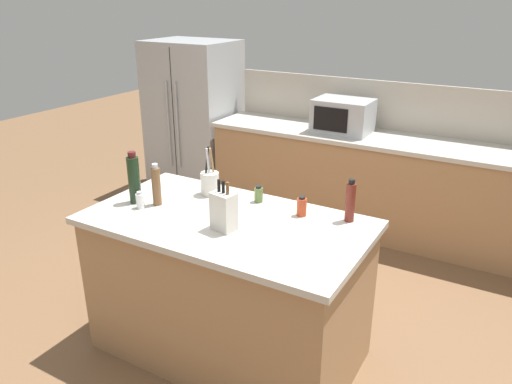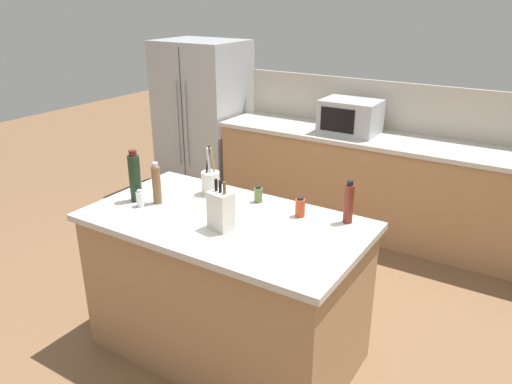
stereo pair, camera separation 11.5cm
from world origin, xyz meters
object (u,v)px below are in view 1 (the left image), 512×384
(refrigerator, at_px, (194,118))
(spice_jar_oregano, at_px, (259,194))
(vinegar_bottle, at_px, (350,202))
(salt_shaker, at_px, (140,200))
(knife_block, at_px, (224,211))
(utensil_crock, at_px, (210,182))
(wine_bottle, at_px, (134,179))
(pepper_grinder, at_px, (156,186))
(microwave, at_px, (343,116))
(spice_jar_paprika, at_px, (302,207))

(refrigerator, xyz_separation_m, spice_jar_oregano, (1.94, -1.93, 0.14))
(vinegar_bottle, bearing_deg, salt_shaker, -158.45)
(knife_block, relative_size, utensil_crock, 0.91)
(knife_block, xyz_separation_m, wine_bottle, (-0.70, 0.05, 0.04))
(pepper_grinder, bearing_deg, refrigerator, 121.80)
(refrigerator, xyz_separation_m, microwave, (1.78, -0.05, 0.25))
(knife_block, relative_size, salt_shaker, 2.68)
(utensil_crock, xyz_separation_m, wine_bottle, (-0.33, -0.34, 0.07))
(knife_block, relative_size, spice_jar_paprika, 2.36)
(utensil_crock, relative_size, pepper_grinder, 1.19)
(refrigerator, xyz_separation_m, knife_block, (1.97, -2.37, 0.20))
(spice_jar_paprika, bearing_deg, refrigerator, 138.82)
(utensil_crock, height_order, pepper_grinder, utensil_crock)
(microwave, height_order, utensil_crock, utensil_crock)
(utensil_crock, distance_m, vinegar_bottle, 0.94)
(vinegar_bottle, xyz_separation_m, salt_shaker, (-1.18, -0.47, -0.07))
(salt_shaker, distance_m, wine_bottle, 0.15)
(pepper_grinder, relative_size, wine_bottle, 0.81)
(refrigerator, height_order, spice_jar_oregano, refrigerator)
(microwave, height_order, spice_jar_paprika, microwave)
(knife_block, relative_size, wine_bottle, 0.87)
(utensil_crock, xyz_separation_m, salt_shaker, (-0.24, -0.40, -0.03))
(spice_jar_oregano, bearing_deg, salt_shaker, -142.47)
(spice_jar_paprika, relative_size, salt_shaker, 1.14)
(utensil_crock, relative_size, salt_shaker, 2.96)
(spice_jar_paprika, relative_size, pepper_grinder, 0.46)
(spice_jar_paprika, distance_m, spice_jar_oregano, 0.33)
(utensil_crock, bearing_deg, spice_jar_oregano, 7.90)
(refrigerator, relative_size, pepper_grinder, 6.33)
(knife_block, height_order, salt_shaker, knife_block)
(utensil_crock, height_order, spice_jar_oregano, utensil_crock)
(microwave, distance_m, knife_block, 2.32)
(spice_jar_oregano, bearing_deg, wine_bottle, -149.77)
(spice_jar_paprika, distance_m, pepper_grinder, 0.90)
(microwave, xyz_separation_m, salt_shaker, (-0.42, -2.32, -0.11))
(knife_block, xyz_separation_m, pepper_grinder, (-0.56, 0.09, 0.01))
(vinegar_bottle, relative_size, spice_jar_oregano, 2.36)
(refrigerator, distance_m, vinegar_bottle, 3.18)
(microwave, height_order, knife_block, microwave)
(utensil_crock, xyz_separation_m, vinegar_bottle, (0.94, 0.07, 0.04))
(utensil_crock, height_order, wine_bottle, wine_bottle)
(salt_shaker, bearing_deg, spice_jar_paprika, 23.51)
(salt_shaker, bearing_deg, vinegar_bottle, 21.55)
(microwave, bearing_deg, utensil_crock, -95.42)
(vinegar_bottle, height_order, spice_jar_oregano, vinegar_bottle)
(microwave, relative_size, knife_block, 1.82)
(utensil_crock, xyz_separation_m, spice_jar_paprika, (0.66, -0.01, -0.02))
(refrigerator, xyz_separation_m, spice_jar_paprika, (2.26, -1.98, 0.15))
(spice_jar_oregano, bearing_deg, vinegar_bottle, 1.72)
(knife_block, distance_m, utensil_crock, 0.54)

